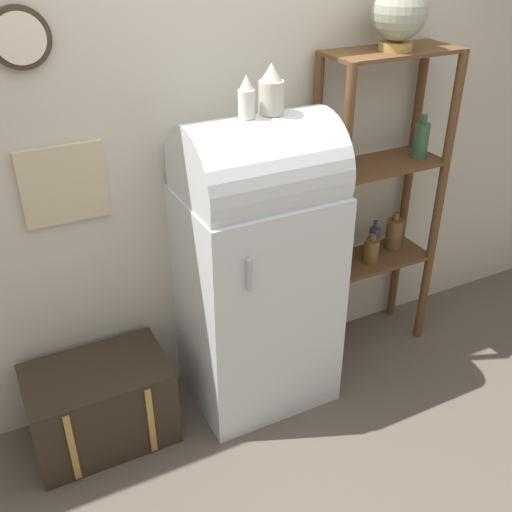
% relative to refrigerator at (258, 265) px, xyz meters
% --- Properties ---
extents(ground_plane, '(12.00, 12.00, 0.00)m').
position_rel_refrigerator_xyz_m(ground_plane, '(0.00, -0.26, -0.81)').
color(ground_plane, '#60564C').
extents(wall_back, '(7.00, 0.09, 2.70)m').
position_rel_refrigerator_xyz_m(wall_back, '(-0.00, 0.31, 0.54)').
color(wall_back, beige).
rests_on(wall_back, ground_plane).
extents(refrigerator, '(0.72, 0.60, 1.57)m').
position_rel_refrigerator_xyz_m(refrigerator, '(0.00, 0.00, 0.00)').
color(refrigerator, silver).
rests_on(refrigerator, ground_plane).
extents(suitcase_trunk, '(0.68, 0.44, 0.44)m').
position_rel_refrigerator_xyz_m(suitcase_trunk, '(-0.86, 0.03, -0.59)').
color(suitcase_trunk, '#33281E').
rests_on(suitcase_trunk, ground_plane).
extents(shelf_unit, '(0.71, 0.32, 1.76)m').
position_rel_refrigerator_xyz_m(shelf_unit, '(0.81, 0.10, 0.17)').
color(shelf_unit, brown).
rests_on(shelf_unit, ground_plane).
extents(globe, '(0.27, 0.27, 0.31)m').
position_rel_refrigerator_xyz_m(globe, '(0.79, 0.09, 1.12)').
color(globe, '#AD8942').
rests_on(globe, shelf_unit).
extents(vase_left, '(0.07, 0.07, 0.18)m').
position_rel_refrigerator_xyz_m(vase_left, '(-0.06, 0.00, 0.84)').
color(vase_left, white).
rests_on(vase_left, refrigerator).
extents(vase_center, '(0.11, 0.11, 0.22)m').
position_rel_refrigerator_xyz_m(vase_center, '(0.07, 0.01, 0.86)').
color(vase_center, beige).
rests_on(vase_center, refrigerator).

